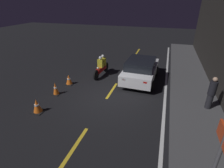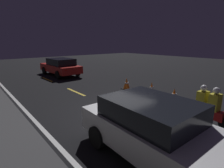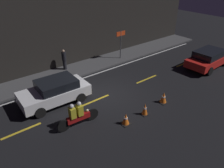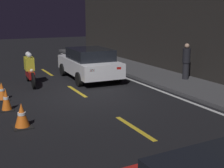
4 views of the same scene
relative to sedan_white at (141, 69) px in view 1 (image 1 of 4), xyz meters
name	(u,v)px [view 1 (image 1 of 4)]	position (x,y,z in m)	size (l,w,h in m)	color
ground_plane	(106,99)	(2.95, -1.34, -0.76)	(56.00, 56.00, 0.00)	black
raised_curb	(196,112)	(2.95, 3.09, -0.70)	(28.00, 2.35, 0.14)	#424244
lane_dash_a	(138,51)	(-7.05, -1.34, -0.76)	(2.00, 0.14, 0.01)	gold
lane_dash_b	(128,66)	(-2.55, -1.34, -0.76)	(2.00, 0.14, 0.01)	gold
lane_dash_c	(112,91)	(1.95, -1.34, -0.76)	(2.00, 0.14, 0.01)	gold
lane_dash_d	(75,146)	(6.45, -1.34, -0.76)	(2.00, 0.14, 0.01)	gold
lane_solid_kerb	(164,108)	(2.95, 1.66, -0.76)	(25.20, 0.14, 0.01)	silver
sedan_white	(141,69)	(0.00, 0.00, 0.00)	(4.08, 2.09, 1.45)	silver
motorcycle	(102,66)	(-0.11, -2.72, -0.11)	(2.31, 0.41, 1.40)	black
traffic_cone_near	(69,80)	(1.91, -4.15, -0.45)	(0.49, 0.49, 0.65)	black
traffic_cone_mid	(56,89)	(3.28, -4.19, -0.41)	(0.41, 0.41, 0.72)	black
traffic_cone_far	(37,106)	(5.03, -4.04, -0.43)	(0.52, 0.52, 0.68)	black
pedestrian	(211,93)	(2.51, 3.62, 0.18)	(0.34, 0.34, 1.59)	black
shop_sign	(219,156)	(7.37, 2.70, 1.06)	(0.90, 0.08, 2.40)	#4C4C51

